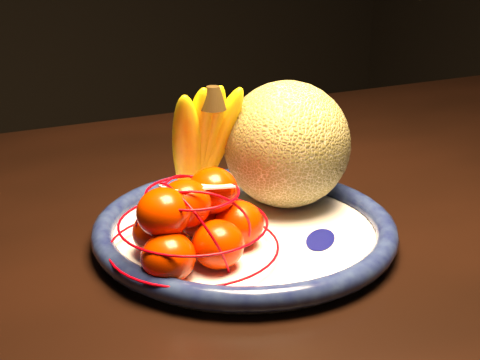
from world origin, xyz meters
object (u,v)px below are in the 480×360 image
mandarin_bag (194,224)px  banana_bunch (200,141)px  fruit_bowl (245,230)px  dining_table (382,237)px  cantaloupe (287,144)px

mandarin_bag → banana_bunch: bearing=58.2°
fruit_bowl → banana_bunch: size_ratio=2.00×
banana_bunch → mandarin_bag: (-0.06, -0.10, -0.05)m
fruit_bowl → banana_bunch: (-0.01, 0.08, 0.09)m
mandarin_bag → dining_table: bearing=13.5°
cantaloupe → dining_table: bearing=5.0°
dining_table → banana_bunch: size_ratio=9.94×
cantaloupe → banana_bunch: size_ratio=0.90×
fruit_bowl → banana_bunch: banana_bunch is taller
fruit_bowl → mandarin_bag: 0.09m
cantaloupe → fruit_bowl: bearing=-154.5°
fruit_bowl → banana_bunch: bearing=99.7°
cantaloupe → mandarin_bag: bearing=-157.4°
banana_bunch → mandarin_bag: size_ratio=0.84×
mandarin_bag → fruit_bowl: bearing=19.2°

